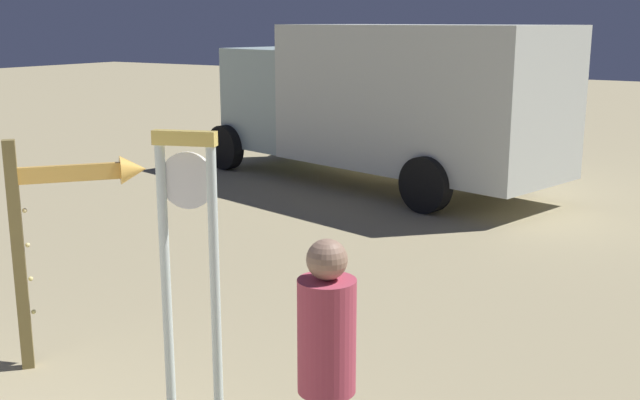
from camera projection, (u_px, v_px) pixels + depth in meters
standing_clock at (189, 253)px, 5.41m from camera, size 0.45×0.23×2.23m
arrow_sign at (67, 213)px, 6.58m from camera, size 0.87×1.00×2.01m
person_near_clock at (327, 369)px, 4.46m from camera, size 0.34×0.34×1.77m
box_truck_near at (387, 99)px, 13.87m from camera, size 7.42×3.96×2.90m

